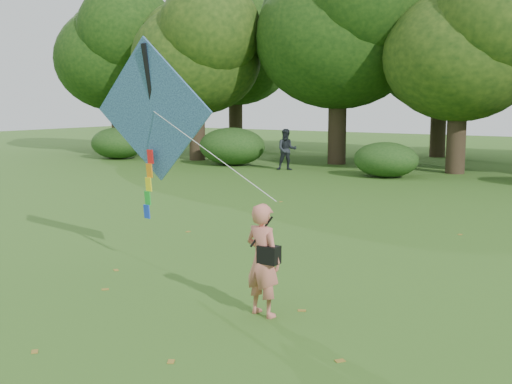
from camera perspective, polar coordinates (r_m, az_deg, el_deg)
The scene contains 7 objects.
ground at distance 9.70m, azimuth -3.04°, elevation -10.56°, with size 100.00×100.00×0.00m, color #265114.
man_kite_flyer at distance 9.30m, azimuth 0.62°, elevation -6.05°, with size 0.60×0.40×1.66m, color #CD7060.
bystander_left at distance 28.51m, azimuth 2.74°, elevation 3.79°, with size 0.89×0.69×1.83m, color #21262C.
crossbody_bag at distance 9.19m, azimuth 1.14°, elevation -5.52°, with size 0.43×0.20×0.68m.
flying_kite at distance 11.85m, azimuth -9.16°, elevation 6.97°, with size 4.68×1.63×3.32m.
shrub_band at distance 25.91m, azimuth 18.66°, elevation 2.78°, with size 39.15×3.22×1.88m.
fallen_leaves at distance 12.01m, azimuth 1.41°, elevation -6.81°, with size 7.81×12.02×0.01m.
Camera 1 is at (5.32, -7.49, 3.12)m, focal length 45.00 mm.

